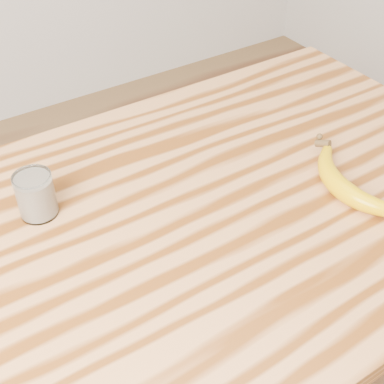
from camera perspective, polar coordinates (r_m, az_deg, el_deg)
table at (r=1.08m, az=2.62°, el=-6.23°), size 1.20×0.80×0.90m
smoothie_glass at (r=0.98m, az=-16.32°, el=-0.33°), size 0.07×0.07×0.09m
banana at (r=1.03m, az=15.55°, el=0.39°), size 0.15×0.33×0.04m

